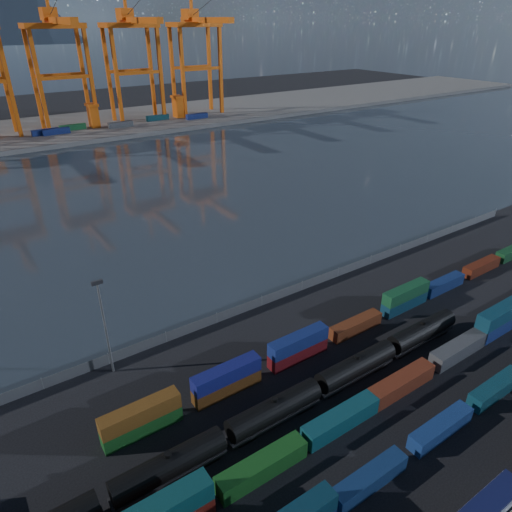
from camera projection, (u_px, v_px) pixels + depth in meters
ground at (369, 392)px, 68.00m from camera, size 700.00×700.00×0.00m
harbor_water at (124, 193)px, 144.95m from camera, size 700.00×700.00×0.00m
far_quay at (48, 131)px, 221.45m from camera, size 700.00×70.00×2.00m
container_row_south at (357, 485)px, 52.56m from camera, size 126.22×2.22×4.74m
container_row_mid at (343, 416)px, 61.73m from camera, size 141.60×2.48×5.29m
container_row_north at (306, 346)px, 74.74m from camera, size 139.89×2.21×4.71m
tanker_string at (225, 436)px, 58.06m from camera, size 92.21×3.16×4.52m
waterfront_fence at (262, 301)px, 88.06m from camera, size 160.12×0.12×2.20m
yard_light_mast at (105, 323)px, 67.81m from camera, size 1.60×0.40×16.60m
gantry_cranes at (13, 40)px, 194.10m from camera, size 200.86×49.65×67.23m
quay_containers at (29, 134)px, 204.25m from camera, size 172.58×10.99×2.60m
straddle_carriers at (44, 120)px, 209.71m from camera, size 140.00×7.00×11.10m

